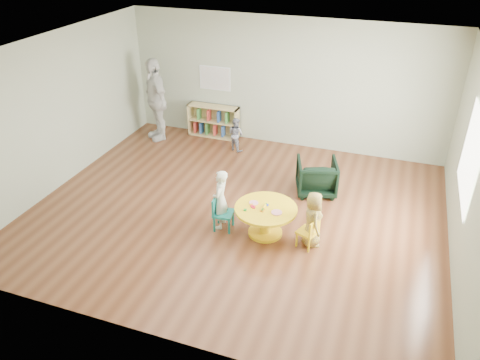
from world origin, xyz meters
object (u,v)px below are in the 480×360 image
(child_right, at_px, (313,219))
(bookshelf, at_px, (214,121))
(kid_chair_right, at_px, (309,232))
(armchair, at_px, (317,177))
(adult_caretaker, at_px, (156,99))
(toddler, at_px, (236,134))
(activity_table, at_px, (266,216))
(child_left, at_px, (220,200))
(kid_chair_left, at_px, (221,212))

(child_right, bearing_deg, bookshelf, 19.01)
(bookshelf, bearing_deg, kid_chair_right, -48.86)
(armchair, xyz_separation_m, adult_caretaker, (-3.96, 1.23, 0.60))
(kid_chair_right, relative_size, toddler, 0.70)
(toddler, bearing_deg, activity_table, 142.55)
(kid_chair_right, relative_size, armchair, 0.72)
(activity_table, relative_size, kid_chair_right, 1.91)
(activity_table, relative_size, child_left, 0.97)
(bookshelf, bearing_deg, toddler, -36.23)
(activity_table, height_order, adult_caretaker, adult_caretaker)
(toddler, bearing_deg, child_left, 129.04)
(adult_caretaker, bearing_deg, activity_table, 2.61)
(child_right, bearing_deg, kid_chair_right, 145.14)
(bookshelf, xyz_separation_m, child_left, (1.52, -3.39, 0.15))
(kid_chair_left, bearing_deg, armchair, 137.79)
(activity_table, bearing_deg, bookshelf, 124.24)
(kid_chair_left, bearing_deg, bookshelf, -161.43)
(child_left, distance_m, child_right, 1.52)
(adult_caretaker, bearing_deg, child_left, -4.88)
(activity_table, xyz_separation_m, adult_caretaker, (-3.45, 2.81, 0.59))
(bookshelf, xyz_separation_m, adult_caretaker, (-1.17, -0.54, 0.57))
(kid_chair_left, xyz_separation_m, toddler, (-0.79, 2.89, 0.06))
(kid_chair_left, xyz_separation_m, child_left, (-0.03, 0.05, 0.20))
(bookshelf, distance_m, child_right, 4.54)
(armchair, xyz_separation_m, child_left, (-1.27, -1.62, 0.19))
(armchair, distance_m, adult_caretaker, 4.19)
(armchair, relative_size, child_right, 0.78)
(kid_chair_right, relative_size, child_left, 0.51)
(armchair, distance_m, toddler, 2.37)
(armchair, distance_m, child_right, 1.62)
(child_left, bearing_deg, kid_chair_right, 82.34)
(kid_chair_left, height_order, adult_caretaker, adult_caretaker)
(kid_chair_right, xyz_separation_m, toddler, (-2.27, 2.91, 0.09))
(bookshelf, relative_size, adult_caretaker, 0.64)
(kid_chair_left, relative_size, armchair, 0.81)
(toddler, bearing_deg, kid_chair_right, 151.91)
(adult_caretaker, bearing_deg, bookshelf, 66.58)
(activity_table, bearing_deg, armchair, 72.18)
(child_left, xyz_separation_m, adult_caretaker, (-2.69, 2.85, 0.42))
(activity_table, bearing_deg, child_right, -1.52)
(armchair, xyz_separation_m, child_right, (0.25, -1.60, 0.13))
(child_left, bearing_deg, toddler, -169.90)
(kid_chair_left, xyz_separation_m, bookshelf, (-1.55, 3.45, 0.05))
(child_right, bearing_deg, child_left, 67.66)
(activity_table, distance_m, armchair, 1.66)
(kid_chair_right, bearing_deg, activity_table, 102.79)
(bookshelf, relative_size, toddler, 1.60)
(kid_chair_left, height_order, child_right, child_right)
(armchair, bearing_deg, bookshelf, -49.80)
(armchair, height_order, adult_caretaker, adult_caretaker)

